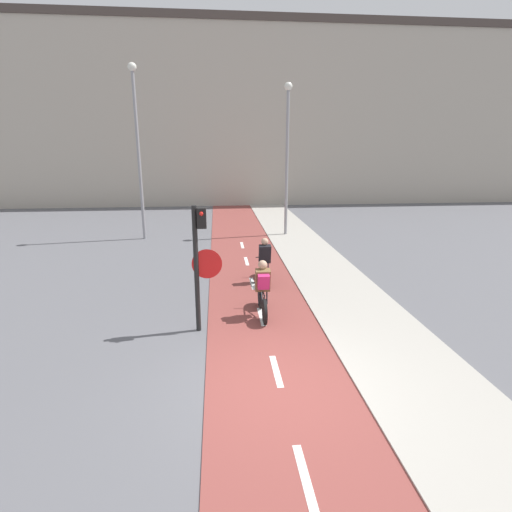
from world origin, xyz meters
name	(u,v)px	position (x,y,z in m)	size (l,w,h in m)	color
ground_plane	(280,387)	(0.00, 0.00, 0.00)	(120.00, 120.00, 0.00)	#5B5B60
bike_lane	(280,387)	(0.00, 0.00, 0.01)	(2.64, 60.00, 0.02)	brown
sidewalk_strip	(417,378)	(2.52, 0.00, 0.03)	(2.40, 60.00, 0.05)	#A8A399
building_row_background	(229,117)	(0.00, 25.08, 6.25)	(60.00, 5.20, 12.48)	#B2A899
traffic_light_pole	(200,255)	(-1.43, 2.43, 1.80)	(0.67, 0.25, 2.89)	black
street_lamp_far	(137,137)	(-4.38, 12.31, 4.51)	(0.36, 0.36, 7.47)	gray
street_lamp_sidewalk	(287,145)	(2.21, 12.45, 4.17)	(0.36, 0.36, 6.83)	gray
cyclist_near	(263,290)	(0.03, 3.08, 0.70)	(0.46, 1.61, 1.44)	black
cyclist_far	(265,262)	(0.39, 5.62, 0.65)	(0.46, 1.59, 1.42)	black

